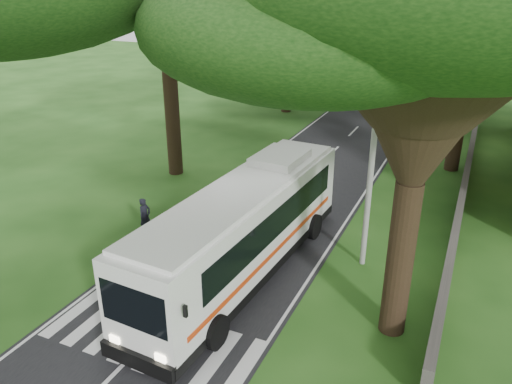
# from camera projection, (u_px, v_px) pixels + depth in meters

# --- Properties ---
(ground) EXTENTS (140.00, 140.00, 0.00)m
(ground) POSITION_uv_depth(u_px,v_px,m) (181.00, 307.00, 18.92)
(ground) COLOR #1C4413
(ground) RESTS_ON ground
(road) EXTENTS (8.00, 120.00, 0.04)m
(road) POSITION_uv_depth(u_px,v_px,m) (350.00, 135.00, 39.82)
(road) COLOR black
(road) RESTS_ON ground
(crosswalk) EXTENTS (8.00, 3.00, 0.01)m
(crosswalk) POSITION_uv_depth(u_px,v_px,m) (150.00, 338.00, 17.25)
(crosswalk) COLOR silver
(crosswalk) RESTS_ON ground
(property_wall) EXTENTS (0.35, 50.00, 1.20)m
(property_wall) POSITION_uv_depth(u_px,v_px,m) (472.00, 145.00, 35.31)
(property_wall) COLOR #383533
(property_wall) RESTS_ON ground
(pole_near) EXTENTS (1.60, 0.24, 8.00)m
(pole_near) POSITION_uv_depth(u_px,v_px,m) (371.00, 174.00, 20.19)
(pole_near) COLOR gray
(pole_near) RESTS_ON ground
(pole_mid) EXTENTS (1.60, 0.24, 8.00)m
(pole_mid) POSITION_uv_depth(u_px,v_px,m) (431.00, 86.00, 36.91)
(pole_mid) COLOR gray
(pole_mid) RESTS_ON ground
(pole_far) EXTENTS (1.60, 0.24, 8.00)m
(pole_far) POSITION_uv_depth(u_px,v_px,m) (454.00, 52.00, 53.63)
(pole_far) COLOR gray
(pole_far) RESTS_ON ground
(coach_bus) EXTENTS (3.77, 13.61, 3.97)m
(coach_bus) POSITION_uv_depth(u_px,v_px,m) (245.00, 227.00, 20.32)
(coach_bus) COLOR white
(coach_bus) RESTS_ON ground
(distant_car_a) EXTENTS (2.57, 4.62, 1.48)m
(distant_car_a) POSITION_uv_depth(u_px,v_px,m) (365.00, 83.00, 55.53)
(distant_car_a) COLOR silver
(distant_car_a) RESTS_ON road
(distant_car_c) EXTENTS (2.16, 4.36, 1.22)m
(distant_car_c) POSITION_uv_depth(u_px,v_px,m) (421.00, 67.00, 66.71)
(distant_car_c) COLOR maroon
(distant_car_c) RESTS_ON road
(pedestrian) EXTENTS (0.52, 0.73, 1.87)m
(pedestrian) POSITION_uv_depth(u_px,v_px,m) (145.00, 216.00, 23.98)
(pedestrian) COLOR black
(pedestrian) RESTS_ON ground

